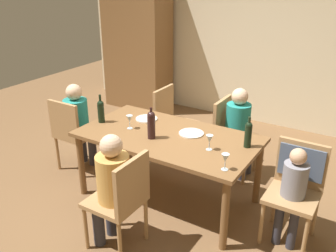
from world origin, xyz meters
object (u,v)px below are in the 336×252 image
at_px(armoire_cabinet, 137,45).
at_px(chair_right_end, 298,178).
at_px(chair_far_left, 171,118).
at_px(chair_near, 122,197).
at_px(person_woman_host, 78,120).
at_px(wine_bottle_dark_red, 248,134).
at_px(dinner_plate_host, 191,133).
at_px(dinner_plate_guest_left, 147,119).
at_px(wine_glass_centre, 209,139).
at_px(wine_bottle_tall_green, 151,124).
at_px(handbag, 200,155).
at_px(wine_glass_near_right, 225,159).
at_px(person_man_bearded, 111,183).
at_px(person_child_small, 293,188).
at_px(wine_bottle_short_olive, 101,110).
at_px(chair_left_end, 72,130).
at_px(chair_far_right, 230,132).
at_px(person_man_guest, 240,126).
at_px(wine_glass_near_left, 130,119).

relative_size(armoire_cabinet, chair_right_end, 2.37).
bearing_deg(chair_far_left, chair_near, 18.46).
bearing_deg(chair_right_end, person_woman_host, 2.18).
relative_size(wine_bottle_dark_red, dinner_plate_host, 1.19).
relative_size(chair_far_left, dinner_plate_guest_left, 3.74).
relative_size(wine_bottle_dark_red, wine_glass_centre, 2.05).
height_order(wine_bottle_tall_green, handbag, wine_bottle_tall_green).
distance_m(wine_glass_near_right, dinner_plate_guest_left, 1.35).
height_order(person_man_bearded, dinner_plate_guest_left, person_man_bearded).
bearing_deg(person_child_small, chair_far_left, -26.70).
distance_m(wine_bottle_dark_red, handbag, 1.35).
bearing_deg(wine_bottle_dark_red, wine_bottle_short_olive, -170.69).
relative_size(chair_right_end, dinner_plate_host, 3.59).
distance_m(person_woman_host, wine_glass_centre, 1.81).
xyz_separation_m(chair_far_left, person_child_small, (1.79, -0.90, 0.03)).
relative_size(person_child_small, wine_bottle_dark_red, 3.06).
distance_m(chair_left_end, person_man_bearded, 1.50).
height_order(chair_left_end, chair_far_right, same).
bearing_deg(chair_far_right, dinner_plate_host, -10.39).
bearing_deg(person_man_bearded, armoire_cabinet, 32.47).
xyz_separation_m(chair_far_right, person_child_small, (0.97, -0.90, 0.03)).
bearing_deg(person_man_bearded, chair_right_end, -52.81).
xyz_separation_m(person_man_guest, person_child_small, (0.86, -0.90, -0.07)).
distance_m(person_man_guest, wine_bottle_dark_red, 0.83).
height_order(chair_far_right, handbag, chair_far_right).
distance_m(chair_far_right, person_woman_host, 1.83).
height_order(chair_far_left, wine_bottle_short_olive, wine_bottle_short_olive).
bearing_deg(wine_glass_near_right, wine_bottle_short_olive, 170.90).
relative_size(chair_left_end, chair_far_left, 1.00).
height_order(person_man_guest, wine_bottle_short_olive, person_man_guest).
height_order(chair_right_end, person_woman_host, person_woman_host).
height_order(chair_left_end, chair_near, same).
relative_size(chair_far_right, dinner_plate_host, 3.59).
bearing_deg(chair_near, person_woman_host, 56.83).
bearing_deg(armoire_cabinet, chair_far_right, -30.38).
distance_m(chair_left_end, person_child_small, 2.59).
xyz_separation_m(armoire_cabinet, chair_far_right, (2.34, -1.37, -0.56)).
height_order(wine_bottle_dark_red, dinner_plate_host, wine_bottle_dark_red).
bearing_deg(handbag, wine_glass_centre, -59.44).
relative_size(person_man_guest, wine_bottle_dark_red, 3.54).
xyz_separation_m(person_man_bearded, wine_glass_near_left, (-0.41, 0.81, 0.22)).
xyz_separation_m(wine_bottle_short_olive, wine_glass_near_right, (1.59, -0.25, -0.03)).
bearing_deg(chair_far_right, wine_bottle_short_olive, -49.40).
relative_size(wine_bottle_tall_green, wine_bottle_short_olive, 1.03).
xyz_separation_m(chair_left_end, person_man_bearded, (1.27, -0.79, 0.10)).
bearing_deg(person_man_guest, wine_glass_near_right, 15.69).
distance_m(chair_near, wine_bottle_dark_red, 1.31).
height_order(chair_far_left, wine_glass_centre, chair_far_left).
xyz_separation_m(person_man_bearded, person_man_guest, (0.46, 1.75, -0.00)).
xyz_separation_m(person_child_small, wine_glass_near_left, (-1.73, -0.05, 0.30)).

